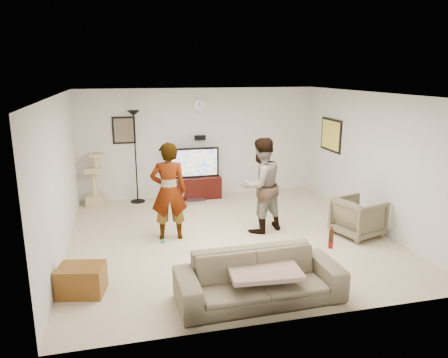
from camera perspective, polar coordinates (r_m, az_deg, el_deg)
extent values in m
cube|color=beige|center=(7.73, 0.68, -7.69)|extent=(5.50, 5.50, 0.02)
cube|color=white|center=(7.18, 0.74, 11.32)|extent=(5.50, 5.50, 0.02)
cube|color=silver|center=(9.99, -3.26, 4.84)|extent=(5.50, 0.04, 2.50)
cube|color=silver|center=(4.84, 8.93, -5.53)|extent=(5.50, 0.04, 2.50)
cube|color=silver|center=(7.19, -21.02, 0.21)|extent=(0.04, 5.50, 2.50)
cube|color=silver|center=(8.46, 19.07, 2.36)|extent=(0.04, 5.50, 2.50)
cylinder|color=white|center=(9.86, -3.30, 9.69)|extent=(0.26, 0.04, 0.26)
cube|color=black|center=(9.91, -3.21, 5.52)|extent=(0.25, 0.10, 0.10)
cube|color=brown|center=(9.76, -13.19, 6.34)|extent=(0.42, 0.03, 0.52)
cube|color=#FCD44B|center=(9.77, 14.05, 5.70)|extent=(0.03, 0.78, 0.62)
cube|color=black|center=(9.94, -3.96, -1.13)|extent=(1.20, 0.45, 0.50)
cube|color=#AAAAB6|center=(9.62, -3.74, -2.98)|extent=(0.40, 0.30, 0.07)
cube|color=black|center=(9.80, -4.02, 2.20)|extent=(1.14, 0.08, 0.68)
cube|color=yellow|center=(9.75, -3.97, 2.15)|extent=(1.05, 0.01, 0.60)
cylinder|color=black|center=(9.63, -11.68, 2.85)|extent=(0.32, 0.32, 2.05)
cube|color=#C4B481|center=(9.74, -16.98, -0.04)|extent=(0.38, 0.38, 1.16)
imported|color=gray|center=(7.43, -7.36, -1.64)|extent=(0.66, 0.46, 1.72)
imported|color=#2A3C93|center=(7.75, 4.91, -0.85)|extent=(1.02, 0.91, 1.73)
imported|color=#685F4A|center=(5.62, 4.73, -12.97)|extent=(2.14, 0.88, 0.62)
cube|color=tan|center=(5.59, 5.29, -11.91)|extent=(0.95, 0.77, 0.06)
cylinder|color=#421F0D|center=(5.80, 14.07, -7.76)|extent=(0.06, 0.06, 0.25)
imported|color=brown|center=(8.01, 17.46, -4.89)|extent=(0.93, 0.91, 0.69)
cube|color=brown|center=(6.09, -18.44, -12.63)|extent=(0.66, 0.55, 0.39)
sphere|color=#0AA297|center=(7.51, -8.15, -8.16)|extent=(0.07, 0.07, 0.07)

